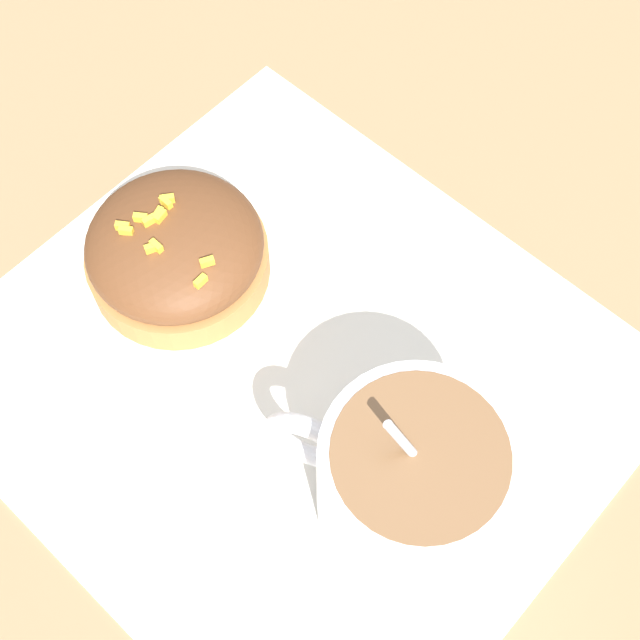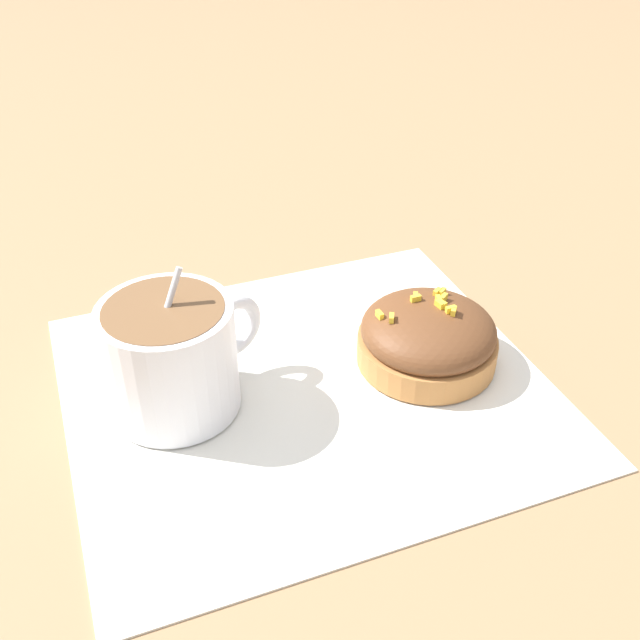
{
  "view_description": "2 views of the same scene",
  "coord_description": "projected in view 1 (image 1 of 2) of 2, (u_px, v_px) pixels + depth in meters",
  "views": [
    {
      "loc": [
        -0.14,
        0.12,
        0.41
      ],
      "look_at": [
        -0.0,
        -0.02,
        0.04
      ],
      "focal_mm": 50.0,
      "sensor_mm": 36.0,
      "label": 1
    },
    {
      "loc": [
        -0.11,
        -0.36,
        0.32
      ],
      "look_at": [
        0.02,
        0.02,
        0.04
      ],
      "focal_mm": 42.0,
      "sensor_mm": 36.0,
      "label": 2
    }
  ],
  "objects": [
    {
      "name": "ground_plane",
      "position": [
        293.0,
        377.0,
        0.45
      ],
      "size": [
        3.0,
        3.0,
        0.0
      ],
      "primitive_type": "plane",
      "color": "#93704C"
    },
    {
      "name": "paper_napkin",
      "position": [
        293.0,
        376.0,
        0.45
      ],
      "size": [
        0.32,
        0.29,
        0.0
      ],
      "color": "white",
      "rests_on": "ground_plane"
    },
    {
      "name": "coffee_cup",
      "position": [
        410.0,
        479.0,
        0.38
      ],
      "size": [
        0.11,
        0.08,
        0.1
      ],
      "color": "white",
      "rests_on": "paper_napkin"
    },
    {
      "name": "frosted_pastry",
      "position": [
        179.0,
        248.0,
        0.46
      ],
      "size": [
        0.1,
        0.1,
        0.05
      ],
      "color": "#B2753D",
      "rests_on": "paper_napkin"
    }
  ]
}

